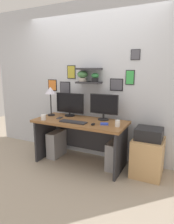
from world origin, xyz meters
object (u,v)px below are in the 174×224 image
object	(u,v)px
desk	(82,132)
scissors_tray	(104,124)
drawer_cabinet	(147,157)
computer_mouse	(93,124)
computer_tower_right	(114,155)
cell_phone	(60,118)
monitor_right	(104,106)
coffee_mug	(43,117)
desk_lamp	(50,92)
pen_cup	(118,123)
monitor_left	(70,104)
keyboard	(73,122)
computer_tower_left	(57,144)
printer	(149,134)

from	to	relation	value
desk	scissors_tray	size ratio (longest dim) A/B	12.69
drawer_cabinet	computer_mouse	bearing A→B (deg)	-160.33
drawer_cabinet	computer_tower_right	bearing A→B (deg)	-178.18
cell_phone	scissors_tray	distance (m)	0.84
monitor_right	desk	bearing A→B (deg)	-153.12
coffee_mug	desk	bearing A→B (deg)	27.85
desk	computer_mouse	xyz separation A→B (m)	(0.30, -0.21, 0.23)
desk_lamp	pen_cup	xyz separation A→B (m)	(1.30, -0.17, -0.37)
desk	monitor_left	world-z (taller)	monitor_left
coffee_mug	pen_cup	distance (m)	1.23
keyboard	coffee_mug	xyz separation A→B (m)	(-0.52, -0.08, 0.04)
cell_phone	computer_tower_right	size ratio (longest dim) A/B	0.32
cell_phone	scissors_tray	size ratio (longest dim) A/B	1.17
scissors_tray	computer_tower_right	world-z (taller)	scissors_tray
desk	monitor_left	xyz separation A→B (m)	(-0.32, 0.16, 0.43)
keyboard	monitor_right	bearing A→B (deg)	46.10
desk	desk_lamp	distance (m)	0.90
desk	cell_phone	size ratio (longest dim) A/B	10.88
drawer_cabinet	computer_tower_left	size ratio (longest dim) A/B	1.20
computer_mouse	scissors_tray	world-z (taller)	computer_mouse
desk_lamp	printer	world-z (taller)	desk_lamp
printer	computer_tower_right	xyz separation A→B (m)	(-0.52, -0.02, -0.43)
monitor_right	desk_lamp	world-z (taller)	desk_lamp
monitor_left	drawer_cabinet	bearing A→B (deg)	-3.93
monitor_left	computer_tower_right	bearing A→B (deg)	-7.25
desk_lamp	computer_tower_right	distance (m)	1.53
desk	monitor_right	xyz separation A→B (m)	(0.32, 0.16, 0.45)
desk	printer	world-z (taller)	desk
desk_lamp	coffee_mug	world-z (taller)	desk_lamp
keyboard	drawer_cabinet	size ratio (longest dim) A/B	0.78
monitor_right	printer	size ratio (longest dim) A/B	1.28
computer_tower_left	computer_mouse	bearing A→B (deg)	-14.91
pen_cup	computer_mouse	bearing A→B (deg)	-167.45
computer_mouse	pen_cup	size ratio (longest dim) A/B	0.90
cell_phone	coffee_mug	world-z (taller)	coffee_mug
scissors_tray	drawer_cabinet	xyz separation A→B (m)	(0.63, 0.18, -0.48)
pen_cup	computer_tower_left	size ratio (longest dim) A/B	0.21
computer_mouse	computer_tower_right	distance (m)	0.66
monitor_left	scissors_tray	distance (m)	0.84
keyboard	computer_tower_left	distance (m)	0.75
monitor_left	desk_lamp	distance (m)	0.40
computer_tower_left	monitor_right	bearing A→B (deg)	10.17
scissors_tray	desk	bearing A→B (deg)	165.84
monitor_right	printer	world-z (taller)	monitor_right
monitor_left	coffee_mug	world-z (taller)	monitor_left
monitor_right	pen_cup	size ratio (longest dim) A/B	4.86
keyboard	drawer_cabinet	distance (m)	1.25
computer_tower_right	pen_cup	bearing A→B (deg)	-62.42
desk	desk_lamp	size ratio (longest dim) A/B	2.97
keyboard	computer_tower_right	distance (m)	0.85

